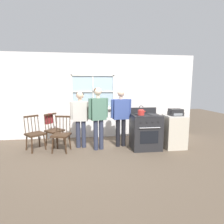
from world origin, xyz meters
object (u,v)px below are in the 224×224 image
at_px(chair_near_wall, 61,135).
at_px(person_teen_center, 98,113).
at_px(kettle, 141,112).
at_px(stove, 145,131).
at_px(potted_plant, 92,107).
at_px(person_adult_right, 121,113).
at_px(chair_center_cluster, 35,134).
at_px(person_elderly_left, 80,114).
at_px(side_counter, 174,132).
at_px(handbag, 49,119).
at_px(stereo, 176,112).
at_px(chair_by_window, 54,131).

relative_size(chair_near_wall, person_teen_center, 0.55).
height_order(person_teen_center, kettle, person_teen_center).
distance_m(stove, potted_plant, 1.92).
bearing_deg(chair_near_wall, person_adult_right, 19.24).
bearing_deg(person_teen_center, chair_center_cluster, 157.25).
xyz_separation_m(person_elderly_left, side_counter, (2.53, -0.34, -0.48)).
bearing_deg(person_teen_center, handbag, 138.75).
relative_size(person_elderly_left, person_teen_center, 0.93).
bearing_deg(person_elderly_left, handbag, 160.00).
bearing_deg(stove, kettle, -142.41).
bearing_deg(side_counter, potted_plant, 150.63).
bearing_deg(stereo, chair_by_window, 169.42).
bearing_deg(person_adult_right, handbag, 161.04).
bearing_deg(potted_plant, kettle, -46.88).
bearing_deg(kettle, stereo, 3.39).
height_order(stove, potted_plant, potted_plant).
bearing_deg(potted_plant, chair_center_cluster, -148.06).
relative_size(person_elderly_left, potted_plant, 8.12).
height_order(chair_by_window, handbag, same).
bearing_deg(handbag, potted_plant, 21.10).
xyz_separation_m(person_elderly_left, person_teen_center, (0.47, -0.23, 0.07)).
distance_m(chair_by_window, handbag, 0.39).
xyz_separation_m(chair_by_window, stereo, (3.29, -0.61, 0.56)).
distance_m(person_elderly_left, stereo, 2.56).
bearing_deg(kettle, handbag, 161.61).
xyz_separation_m(person_adult_right, handbag, (-2.03, 0.45, -0.21)).
bearing_deg(stove, chair_near_wall, 178.67).
distance_m(stove, side_counter, 0.80).
height_order(chair_by_window, kettle, kettle).
relative_size(chair_near_wall, chair_center_cluster, 1.00).
bearing_deg(chair_center_cluster, person_elderly_left, -38.58).
xyz_separation_m(person_elderly_left, potted_plant, (0.33, 0.90, 0.08)).
height_order(person_teen_center, handbag, person_teen_center).
relative_size(stove, potted_plant, 5.72).
distance_m(person_adult_right, potted_plant, 1.21).
bearing_deg(chair_near_wall, chair_by_window, 131.50).
relative_size(chair_near_wall, handbag, 2.97).
bearing_deg(potted_plant, stove, -40.18).
xyz_separation_m(chair_near_wall, side_counter, (3.02, -0.10, 0.02)).
xyz_separation_m(chair_by_window, chair_center_cluster, (-0.44, -0.31, 0.00)).
height_order(chair_by_window, stereo, stereo).
bearing_deg(handbag, kettle, -18.39).
bearing_deg(stereo, kettle, -176.61).
xyz_separation_m(stove, handbag, (-2.67, 0.70, 0.27)).
height_order(chair_center_cluster, stereo, stereo).
bearing_deg(person_elderly_left, chair_by_window, 165.29).
xyz_separation_m(chair_by_window, chair_near_wall, (0.27, -0.49, 0.00)).
bearing_deg(person_adult_right, stereo, -19.18).
height_order(chair_by_window, potted_plant, potted_plant).
height_order(chair_near_wall, person_teen_center, person_teen_center).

